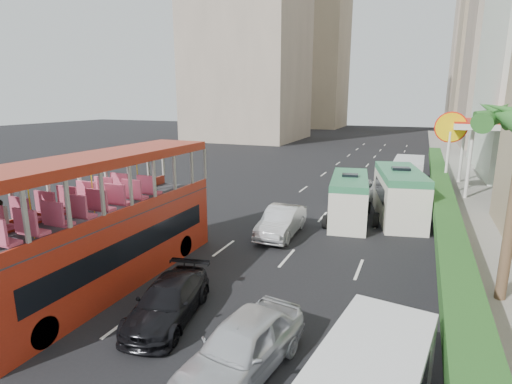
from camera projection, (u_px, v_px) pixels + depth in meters
The scene contains 16 objects.
ground_plane at pixel (252, 313), 13.40m from camera, with size 200.00×200.00×0.00m, color black.
double_decker_bus at pixel (106, 221), 15.06m from camera, with size 2.50×11.00×5.06m, color #A32714.
car_silver_lane_a at pixel (281, 235), 21.11m from camera, with size 1.59×4.56×1.50m, color silver.
car_silver_lane_b at pixel (243, 372), 10.54m from camera, with size 1.81×4.50×1.53m, color silver.
car_black at pixel (169, 319), 13.10m from camera, with size 1.77×4.35×1.26m, color black.
van_asset at pixel (359, 198), 29.04m from camera, with size 2.14×4.63×1.29m, color silver.
minibus_near at pixel (349, 199), 23.37m from camera, with size 2.00×5.99×2.66m, color silver.
minibus_far at pixel (399, 195), 23.72m from camera, with size 2.23×6.68×2.96m, color silver.
panel_van_far at pixel (408, 172), 32.82m from camera, with size 2.25×5.62×2.25m, color silver.
sidewalk at pixel (473, 186), 32.53m from camera, with size 6.00×120.00×0.18m, color #99968C.
kerb_wall at pixel (441, 209), 23.54m from camera, with size 0.30×44.00×1.00m, color silver.
hedge at pixel (443, 195), 23.35m from camera, with size 1.10×44.00×0.70m, color #2D6626.
shell_station at pixel (495, 158), 29.76m from camera, with size 6.50×8.00×5.50m, color silver.
tower_far_a at pixel (502, 18), 75.86m from camera, with size 14.00×14.00×44.00m, color tan.
tower_far_b at pixel (485, 44), 96.11m from camera, with size 14.00×14.00×40.00m, color tan.
tower_left_b at pixel (313, 32), 97.33m from camera, with size 16.00×16.00×46.00m, color tan.
Camera 1 is at (4.76, -11.15, 7.04)m, focal length 28.00 mm.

